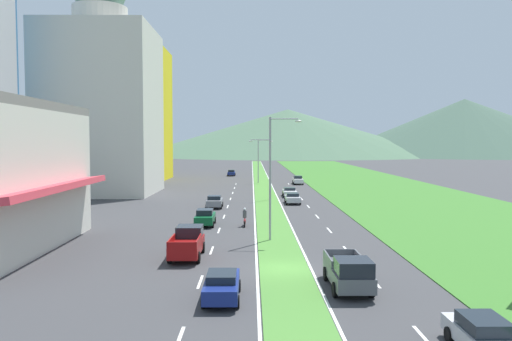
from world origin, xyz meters
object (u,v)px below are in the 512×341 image
car_1 (215,202)px  car_7 (231,173)px  car_0 (222,285)px  car_5 (298,180)px  street_lamp_far (260,158)px  pickup_truck_1 (349,272)px  car_3 (290,192)px  car_4 (293,198)px  street_lamp_mid (268,164)px  car_2 (485,337)px  street_lamp_near (273,171)px  car_6 (205,217)px  pickup_truck_0 (188,243)px  motorcycle_rider (245,219)px

car_1 → car_7: bearing=0.2°
car_0 → car_5: bearing=-8.4°
street_lamp_far → pickup_truck_1: size_ratio=1.60×
car_3 → car_4: car_4 is taller
street_lamp_mid → car_2: street_lamp_mid is taller
street_lamp_near → car_3: (3.91, 33.66, -5.07)m
street_lamp_far → car_6: (-6.22, -50.29, -4.20)m
car_7 → car_0: bearing=-178.0°
car_0 → car_6: size_ratio=1.06×
street_lamp_far → pickup_truck_1: bearing=-87.1°
car_0 → car_2: 12.61m
street_lamp_mid → car_5: (6.70, 26.70, -4.20)m
car_5 → car_7: (-13.78, 24.20, -0.08)m
car_3 → car_7: car_7 is taller
car_6 → car_0: bearing=-172.6°
car_0 → car_2: car_2 is taller
street_lamp_far → pickup_truck_0: size_ratio=1.60×
street_lamp_far → car_3: (4.01, -24.23, -4.30)m
car_2 → car_7: bearing=-172.4°
street_lamp_near → street_lamp_mid: bearing=89.1°
car_4 → car_5: car_5 is taller
car_2 → pickup_truck_0: size_ratio=0.84×
car_0 → car_2: (10.43, -7.08, -0.01)m
car_2 → motorcycle_rider: motorcycle_rider is taller
street_lamp_near → car_2: bearing=-72.6°
pickup_truck_0 → motorcycle_rider: bearing=-16.8°
car_5 → car_6: car_5 is taller
car_3 → pickup_truck_0: size_ratio=0.81×
car_4 → motorcycle_rider: 18.86m
street_lamp_near → pickup_truck_1: 15.20m
street_lamp_near → pickup_truck_0: street_lamp_near is taller
car_0 → car_7: 95.52m
street_lamp_near → car_3: 34.27m
car_3 → car_5: (3.28, 22.01, 0.11)m
street_lamp_mid → street_lamp_far: (-0.59, 28.92, -0.01)m
street_lamp_far → car_5: size_ratio=1.88×
car_2 → car_5: (0.08, 78.34, 0.07)m
street_lamp_far → car_2: bearing=-84.9°
street_lamp_far → car_3: 24.93m
car_3 → motorcycle_rider: size_ratio=2.18×
car_7 → pickup_truck_0: pickup_truck_0 is taller
street_lamp_mid → car_6: bearing=-107.7°
car_0 → car_2: bearing=-124.2°
car_1 → pickup_truck_1: bearing=-164.1°
car_2 → car_5: 78.34m
street_lamp_near → street_lamp_far: street_lamp_near is taller
car_0 → car_4: (6.98, 40.58, -0.04)m
car_2 → car_6: bearing=-156.1°
street_lamp_far → street_lamp_near: bearing=-89.9°
car_4 → car_6: 20.05m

